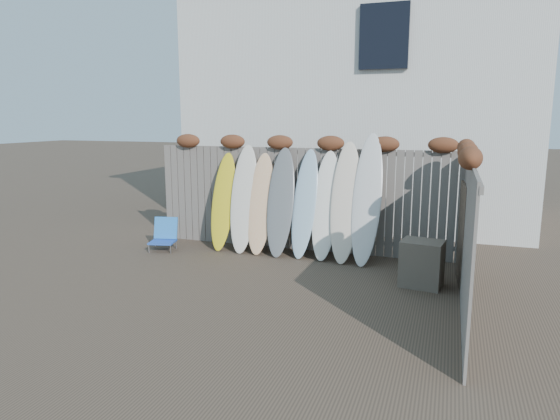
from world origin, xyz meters
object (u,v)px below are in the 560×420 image
(lattice_panel, at_px, (462,234))
(surfboard_0, at_px, (223,201))
(wooden_crate, at_px, (422,263))
(beach_chair, at_px, (164,235))

(lattice_panel, height_order, surfboard_0, surfboard_0)
(lattice_panel, bearing_deg, wooden_crate, -151.66)
(beach_chair, distance_m, lattice_panel, 5.53)
(beach_chair, xyz_separation_m, surfboard_0, (1.07, 0.48, 0.66))
(surfboard_0, bearing_deg, lattice_panel, -10.25)
(wooden_crate, height_order, surfboard_0, surfboard_0)
(wooden_crate, relative_size, lattice_panel, 0.46)
(wooden_crate, bearing_deg, surfboard_0, 164.39)
(beach_chair, relative_size, lattice_panel, 0.40)
(wooden_crate, relative_size, surfboard_0, 0.36)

